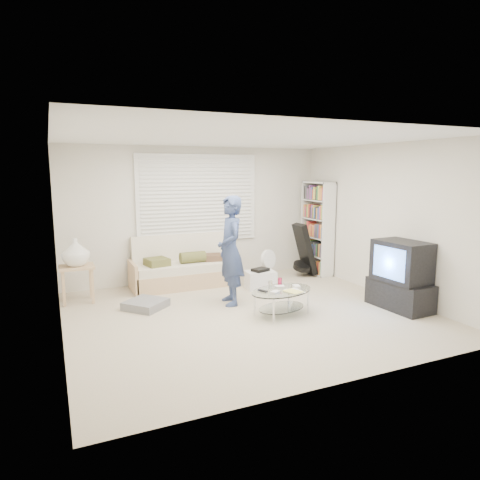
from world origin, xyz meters
name	(u,v)px	position (x,y,z in m)	size (l,w,h in m)	color
ground	(248,314)	(0.00, 0.00, 0.00)	(5.00, 5.00, 0.00)	tan
room_shell	(235,200)	(0.00, 0.48, 1.63)	(5.02, 4.52, 2.51)	silver
window_blinds	(198,198)	(0.00, 2.20, 1.55)	(2.32, 0.08, 1.62)	silver
futon_sofa	(184,269)	(-0.41, 1.87, 0.30)	(1.87, 0.76, 0.91)	tan
grey_floor_pillow	(146,304)	(-1.31, 0.86, 0.06)	(0.53, 0.53, 0.12)	slate
side_table	(76,255)	(-2.22, 1.59, 0.76)	(0.52, 0.42, 1.03)	tan
bookshelf	(317,228)	(2.32, 1.70, 0.92)	(0.29, 0.78, 1.85)	white
guitar_case	(304,253)	(1.97, 1.60, 0.46)	(0.43, 0.39, 1.02)	black
floor_fan	(268,263)	(1.15, 1.56, 0.35)	(0.37, 0.24, 0.60)	white
storage_bin	(260,279)	(0.79, 1.17, 0.16)	(0.54, 0.40, 0.36)	white
tv_unit	(401,276)	(2.20, -0.70, 0.50)	(0.56, 0.97, 1.03)	black
coffee_table	(282,295)	(0.42, -0.24, 0.30)	(1.12, 0.87, 0.49)	silver
standing_person	(230,251)	(-0.04, 0.55, 0.84)	(0.62, 0.40, 1.69)	navy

